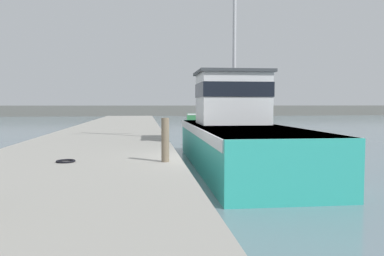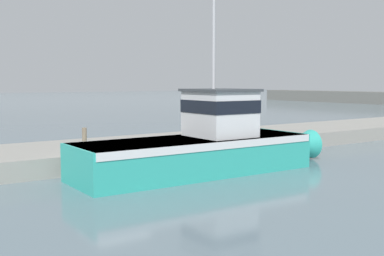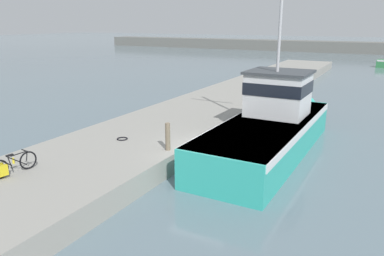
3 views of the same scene
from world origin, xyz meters
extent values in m
plane|color=slate|center=(0.00, 0.00, 0.00)|extent=(320.00, 320.00, 0.00)
cube|color=gray|center=(-3.96, 0.00, 0.44)|extent=(5.89, 80.00, 0.88)
cube|color=teal|center=(1.51, 3.21, 0.79)|extent=(3.52, 11.00, 1.58)
cone|color=teal|center=(1.61, 9.67, 0.79)|extent=(1.53, 1.99, 1.50)
cube|color=silver|center=(1.51, 3.21, 1.42)|extent=(3.58, 10.78, 0.32)
cube|color=silver|center=(1.53, 4.58, 2.60)|extent=(2.72, 2.48, 2.03)
cube|color=black|center=(1.53, 4.58, 2.96)|extent=(2.78, 2.53, 0.57)
cube|color=#3D4247|center=(1.53, 4.58, 3.68)|extent=(2.94, 2.68, 0.12)
cylinder|color=#B2B2B7|center=(1.53, 4.22, 6.64)|extent=(0.14, 0.14, 5.80)
cylinder|color=#756651|center=(-1.49, -0.68, 1.45)|extent=(0.20, 0.20, 1.15)
torus|color=black|center=(-4.07, -0.42, 0.90)|extent=(0.49, 0.49, 0.05)
camera|label=1|loc=(-2.02, -10.42, 2.38)|focal=35.00mm
camera|label=2|loc=(18.59, -8.95, 4.07)|focal=45.00mm
camera|label=3|loc=(6.29, -13.07, 5.97)|focal=35.00mm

